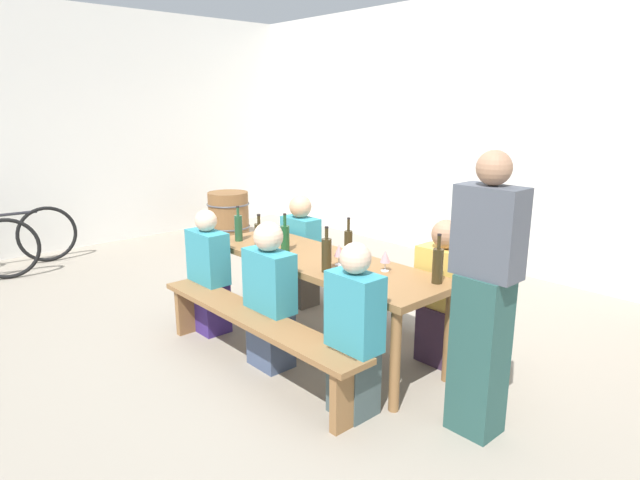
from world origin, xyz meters
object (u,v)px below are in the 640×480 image
(wine_bottle_1, at_px, (285,238))
(wine_bottle_0, at_px, (238,227))
(tasting_table, at_px, (320,268))
(seated_guest_far_0, at_px, (301,253))
(wine_bottle_5, at_px, (259,235))
(wine_barrel, at_px, (229,215))
(standing_host, at_px, (483,303))
(seated_guest_near_0, at_px, (209,276))
(wine_bottle_4, at_px, (438,265))
(seated_guest_far_1, at_px, (442,296))
(wine_bottle_2, at_px, (348,244))
(wine_glass_0, at_px, (385,257))
(seated_guest_near_2, at_px, (354,335))
(bench_near, at_px, (254,326))
(bench_far, at_px, (374,287))
(seated_guest_near_1, at_px, (270,299))
(wine_bottle_3, at_px, (327,254))
(wine_glass_1, at_px, (339,251))

(wine_bottle_1, bearing_deg, wine_bottle_0, -171.13)
(tasting_table, distance_m, seated_guest_far_0, 0.99)
(wine_bottle_5, bearing_deg, wine_barrel, 151.89)
(standing_host, bearing_deg, seated_guest_near_0, 9.91)
(wine_bottle_1, height_order, wine_bottle_5, wine_bottle_1)
(wine_bottle_4, height_order, seated_guest_far_0, wine_bottle_4)
(tasting_table, relative_size, wine_bottle_1, 6.98)
(standing_host, xyz_separation_m, wine_barrel, (-5.14, 1.55, -0.49))
(seated_guest_far_1, bearing_deg, seated_guest_far_0, -90.00)
(wine_bottle_0, relative_size, wine_bottle_2, 0.95)
(wine_bottle_1, distance_m, wine_glass_0, 0.94)
(seated_guest_near_2, distance_m, standing_host, 0.81)
(standing_host, bearing_deg, seated_guest_near_2, 33.36)
(bench_near, relative_size, bench_far, 1.00)
(wine_bottle_1, xyz_separation_m, wine_bottle_2, (0.50, 0.23, 0.00))
(wine_glass_0, xyz_separation_m, seated_guest_far_1, (0.25, 0.37, -0.32))
(wine_bottle_4, bearing_deg, wine_bottle_5, -167.77)
(seated_guest_near_0, relative_size, wine_barrel, 1.59)
(wine_barrel, bearing_deg, seated_guest_near_1, -28.42)
(wine_bottle_0, height_order, wine_bottle_2, wine_bottle_2)
(wine_bottle_1, relative_size, wine_bottle_4, 0.93)
(wine_bottle_0, xyz_separation_m, seated_guest_near_1, (0.91, -0.34, -0.34))
(wine_bottle_1, height_order, wine_bottle_3, wine_bottle_3)
(bench_near, distance_m, wine_bottle_0, 1.15)
(wine_glass_0, distance_m, seated_guest_far_0, 1.49)
(seated_guest_far_0, bearing_deg, seated_guest_near_0, -1.94)
(wine_glass_0, bearing_deg, wine_bottle_0, -168.83)
(wine_glass_1, relative_size, seated_guest_far_1, 0.15)
(wine_bottle_1, bearing_deg, wine_bottle_2, 25.05)
(wine_bottle_4, distance_m, seated_guest_near_0, 2.01)
(wine_bottle_4, relative_size, seated_guest_far_0, 0.32)
(wine_bottle_1, height_order, seated_guest_far_0, seated_guest_far_0)
(bench_near, distance_m, seated_guest_near_0, 0.89)
(bench_near, height_order, wine_bottle_4, wine_bottle_4)
(seated_guest_near_1, xyz_separation_m, seated_guest_near_2, (0.87, 0.00, 0.01))
(wine_bottle_4, height_order, standing_host, standing_host)
(wine_bottle_3, distance_m, wine_bottle_4, 0.79)
(wine_bottle_1, bearing_deg, wine_bottle_4, 11.24)
(seated_guest_near_2, bearing_deg, wine_glass_0, 26.06)
(wine_bottle_2, bearing_deg, seated_guest_near_0, -147.13)
(seated_guest_far_0, bearing_deg, seated_guest_near_2, 59.61)
(bench_near, relative_size, wine_glass_0, 13.51)
(seated_guest_far_0, bearing_deg, seated_guest_far_1, 90.00)
(wine_bottle_2, distance_m, seated_guest_near_1, 0.76)
(wine_bottle_1, xyz_separation_m, seated_guest_near_2, (1.22, -0.43, -0.33))
(bench_near, xyz_separation_m, wine_bottle_2, (0.15, 0.81, 0.51))
(tasting_table, relative_size, bench_near, 1.05)
(bench_near, bearing_deg, wine_glass_1, 70.03)
(wine_bottle_4, height_order, wine_barrel, wine_bottle_4)
(wine_glass_1, bearing_deg, wine_bottle_0, -172.69)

